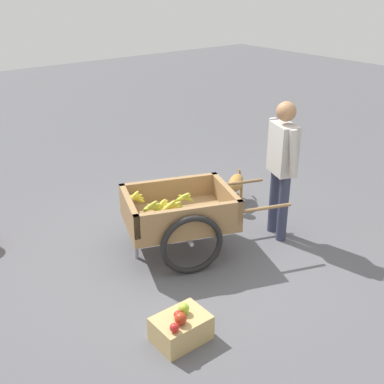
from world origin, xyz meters
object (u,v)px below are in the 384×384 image
object	(u,v)px
vendor_person	(282,159)
apple_crate	(181,328)
dog	(235,184)
fruit_cart	(179,215)

from	to	relation	value
vendor_person	apple_crate	size ratio (longest dim) A/B	3.51
dog	apple_crate	bearing A→B (deg)	37.62
vendor_person	dog	distance (m)	1.13
fruit_cart	dog	distance (m)	1.38
fruit_cart	vendor_person	size ratio (longest dim) A/B	1.17
fruit_cart	dog	xyz separation A→B (m)	(-1.27, -0.50, -0.17)
apple_crate	vendor_person	bearing A→B (deg)	-159.60
fruit_cart	dog	size ratio (longest dim) A/B	3.22
fruit_cart	vendor_person	bearing A→B (deg)	159.37
vendor_person	dog	size ratio (longest dim) A/B	2.74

